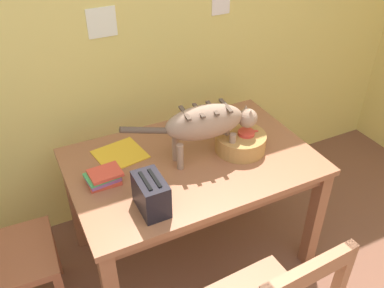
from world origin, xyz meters
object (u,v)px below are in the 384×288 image
book_stack (104,177)px  wooden_chair_near (1,257)px  saucer_bowl (245,147)px  toaster (151,194)px  wicker_basket (240,142)px  magazine (120,154)px  coffee_mug (246,138)px  cat (207,123)px  dining_table (192,172)px

book_stack → wooden_chair_near: (-0.56, 0.01, -0.31)m
wooden_chair_near → saucer_bowl: bearing=89.3°
book_stack → toaster: 0.32m
wooden_chair_near → wicker_basket: bearing=89.7°
saucer_bowl → wicker_basket: (-0.03, 0.01, 0.03)m
magazine → wicker_basket: size_ratio=0.90×
saucer_bowl → toaster: (-0.64, -0.21, 0.07)m
saucer_bowl → magazine: bearing=158.1°
coffee_mug → cat: bearing=173.4°
dining_table → coffee_mug: bearing=-8.7°
book_stack → wooden_chair_near: 0.64m
wicker_basket → cat: bearing=175.7°
book_stack → coffee_mug: bearing=-4.9°
wicker_basket → wooden_chair_near: size_ratio=0.30×
magazine → wooden_chair_near: size_ratio=0.27×
wicker_basket → wooden_chair_near: wooden_chair_near is taller
dining_table → wooden_chair_near: bearing=178.4°
wooden_chair_near → toaster: bearing=70.2°
book_stack → saucer_bowl: bearing=-5.0°
cat → toaster: (-0.41, -0.24, -0.13)m
coffee_mug → wicker_basket: (-0.03, 0.01, -0.02)m
magazine → book_stack: size_ratio=1.37×
magazine → book_stack: (-0.14, -0.19, 0.03)m
dining_table → magazine: bearing=147.9°
magazine → wooden_chair_near: (-0.70, -0.18, -0.28)m
wicker_basket → toaster: bearing=-160.1°
cat → book_stack: 0.59m
dining_table → saucer_bowl: saucer_bowl is taller
book_stack → wicker_basket: size_ratio=0.65×
cat → coffee_mug: 0.27m
cat → wicker_basket: (0.20, -0.02, -0.17)m
saucer_bowl → coffee_mug: coffee_mug is taller
magazine → wooden_chair_near: 0.78m
cat → coffee_mug: size_ratio=5.48×
dining_table → wicker_basket: bearing=-7.3°
saucer_bowl → book_stack: bearing=175.0°
book_stack → wooden_chair_near: wooden_chair_near is taller
cat → saucer_bowl: (0.23, -0.03, -0.20)m
cat → coffee_mug: (0.23, -0.03, -0.14)m
cat → wooden_chair_near: size_ratio=0.79×
dining_table → wicker_basket: size_ratio=4.68×
coffee_mug → magazine: size_ratio=0.53×
magazine → book_stack: book_stack is taller
saucer_bowl → toaster: size_ratio=1.07×
toaster → wicker_basket: bearing=19.9°
dining_table → magazine: magazine is taller
saucer_bowl → cat: bearing=173.3°
magazine → toaster: (0.00, -0.47, 0.08)m
magazine → coffee_mug: bearing=-30.9°
dining_table → book_stack: size_ratio=7.15×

